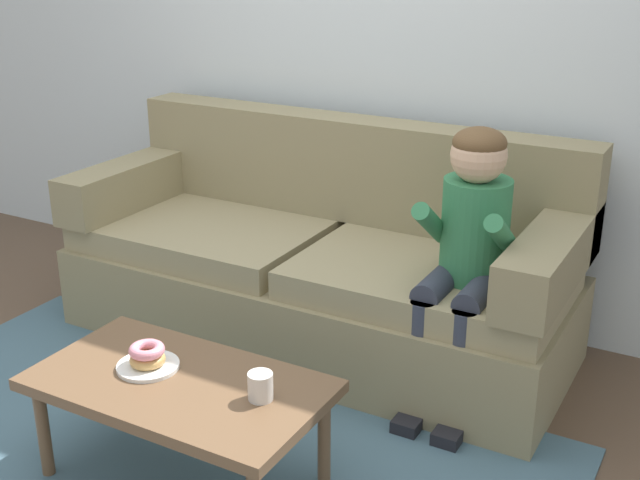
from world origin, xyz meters
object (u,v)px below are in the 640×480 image
Objects in this scene: donut at (148,359)px; toy_controller at (137,398)px; couch at (321,267)px; person_child at (468,243)px; coffee_table at (179,391)px; mug at (260,386)px.

toy_controller is (-0.33, 0.28, -0.40)m from donut.
couch is 2.04× the size of person_child.
couch is 1.17m from coffee_table.
coffee_table is 0.16m from donut.
toy_controller is (-0.47, 0.29, -0.33)m from coffee_table.
mug is (0.41, -1.13, 0.09)m from couch.
person_child is at bearing -15.74° from couch.
person_child is at bearing 56.52° from coffee_table.
person_child reaches higher than couch.
person_child is 1.24m from donut.
person_child is 9.18× the size of donut.
person_child reaches higher than toy_controller.
mug is at bearing -109.90° from person_child.
mug is (0.44, 0.02, 0.01)m from donut.
couch is at bearing 164.26° from person_child.
couch reaches higher than coffee_table.
donut is 0.59m from toy_controller.
coffee_table is 0.64m from toy_controller.
couch is 24.96× the size of mug.
couch is 18.72× the size of donut.
donut is (-0.02, -1.15, 0.08)m from couch.
person_child reaches higher than donut.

